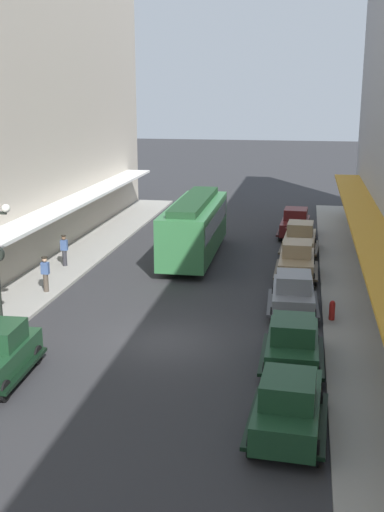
% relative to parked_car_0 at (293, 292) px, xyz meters
% --- Properties ---
extents(ground_plane, '(200.00, 200.00, 0.00)m').
position_rel_parked_car_0_xyz_m(ground_plane, '(-4.74, -4.00, -0.94)').
color(ground_plane, '#2D2D30').
extents(sidewalk_right, '(3.00, 60.00, 0.15)m').
position_rel_parked_car_0_xyz_m(sidewalk_right, '(2.76, -4.00, -0.87)').
color(sidewalk_right, '#99968E').
rests_on(sidewalk_right, ground).
extents(parked_car_0, '(2.26, 4.30, 1.84)m').
position_rel_parked_car_0_xyz_m(parked_car_0, '(0.00, 0.00, 0.00)').
color(parked_car_0, slate).
rests_on(parked_car_0, ground).
extents(parked_car_1, '(2.15, 4.26, 1.84)m').
position_rel_parked_car_0_xyz_m(parked_car_1, '(0.12, -5.53, 0.00)').
color(parked_car_1, '#193D23').
rests_on(parked_car_1, ground).
extents(parked_car_2, '(2.29, 4.31, 1.84)m').
position_rel_parked_car_0_xyz_m(parked_car_2, '(0.12, 10.28, 0.00)').
color(parked_car_2, '#997F5B').
rests_on(parked_car_2, ground).
extents(parked_car_3, '(2.17, 4.27, 1.84)m').
position_rel_parked_car_0_xyz_m(parked_car_3, '(0.04, 5.37, 0.00)').
color(parked_car_3, '#997F5B').
rests_on(parked_car_3, ground).
extents(parked_car_4, '(2.30, 4.32, 1.84)m').
position_rel_parked_car_0_xyz_m(parked_car_4, '(-0.23, 14.70, 0.00)').
color(parked_car_4, '#591919').
rests_on(parked_car_4, ground).
extents(parked_car_5, '(2.31, 4.32, 1.84)m').
position_rel_parked_car_0_xyz_m(parked_car_5, '(0.11, -9.99, 0.00)').
color(parked_car_5, '#193D23').
rests_on(parked_car_5, ground).
extents(streetcar, '(2.62, 9.63, 3.46)m').
position_rel_parked_car_0_xyz_m(streetcar, '(-5.73, 8.33, 0.96)').
color(streetcar, '#33723F').
rests_on(streetcar, ground).
extents(fire_hydrant, '(0.24, 0.24, 0.82)m').
position_rel_parked_car_0_xyz_m(fire_hydrant, '(1.61, -0.90, -0.38)').
color(fire_hydrant, '#B21E19').
rests_on(fire_hydrant, sidewalk_right).
extents(pedestrian_0, '(0.36, 0.28, 1.67)m').
position_rel_parked_car_0_xyz_m(pedestrian_0, '(-12.20, 4.97, 0.07)').
color(pedestrian_0, '#2D2D33').
rests_on(pedestrian_0, sidewalk_left).
extents(pedestrian_1, '(0.36, 0.28, 1.67)m').
position_rel_parked_car_0_xyz_m(pedestrian_1, '(-11.40, 0.56, 0.07)').
color(pedestrian_1, '#4C4238').
rests_on(pedestrian_1, sidewalk_left).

